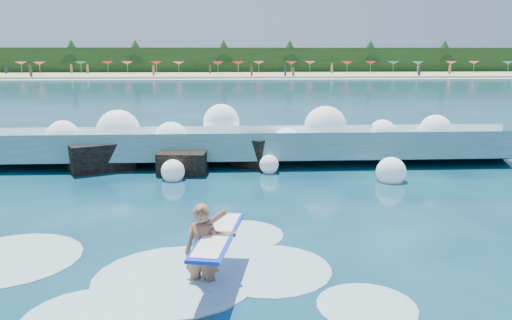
% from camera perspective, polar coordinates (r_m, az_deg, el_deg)
% --- Properties ---
extents(ground, '(200.00, 200.00, 0.00)m').
position_cam_1_polar(ground, '(12.03, -6.68, -7.70)').
color(ground, '#082641').
rests_on(ground, ground).
extents(beach, '(140.00, 20.00, 0.40)m').
position_cam_1_polar(beach, '(89.38, -3.73, 9.67)').
color(beach, tan).
rests_on(beach, ground).
extents(wet_band, '(140.00, 5.00, 0.08)m').
position_cam_1_polar(wet_band, '(78.40, -3.79, 9.21)').
color(wet_band, silver).
rests_on(wet_band, ground).
extents(treeline, '(140.00, 4.00, 5.00)m').
position_cam_1_polar(treeline, '(99.31, -3.70, 11.25)').
color(treeline, black).
rests_on(treeline, ground).
extents(breaking_wave, '(19.61, 2.99, 1.69)m').
position_cam_1_polar(breaking_wave, '(18.98, -0.54, 1.60)').
color(breaking_wave, teal).
rests_on(breaking_wave, ground).
extents(rock_cluster, '(8.14, 3.04, 1.25)m').
position_cam_1_polar(rock_cluster, '(18.13, -9.33, 0.31)').
color(rock_cluster, black).
rests_on(rock_cluster, ground).
extents(surfer_with_board, '(1.15, 2.96, 1.78)m').
position_cam_1_polar(surfer_with_board, '(9.05, -5.74, -10.06)').
color(surfer_with_board, '#8F5B42').
rests_on(surfer_with_board, ground).
extents(wave_spray, '(15.15, 5.13, 2.30)m').
position_cam_1_polar(wave_spray, '(18.70, -1.70, 3.05)').
color(wave_spray, white).
rests_on(wave_spray, ground).
extents(surf_foam, '(8.95, 5.63, 0.16)m').
position_cam_1_polar(surf_foam, '(9.91, -11.66, -12.36)').
color(surf_foam, silver).
rests_on(surf_foam, ground).
extents(beach_umbrellas, '(111.59, 6.63, 0.50)m').
position_cam_1_polar(beach_umbrellas, '(91.02, -3.63, 11.01)').
color(beach_umbrellas, red).
rests_on(beach_umbrellas, ground).
extents(beachgoers, '(99.70, 12.48, 1.94)m').
position_cam_1_polar(beachgoers, '(87.57, 1.69, 10.25)').
color(beachgoers, '#3F332D').
rests_on(beachgoers, ground).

